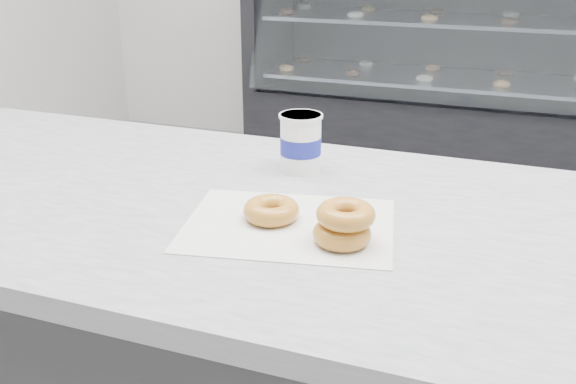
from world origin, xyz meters
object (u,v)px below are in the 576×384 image
(display_case, at_px, (464,95))
(coffee_cup, at_px, (301,142))
(donut_single, at_px, (271,210))
(donut_stack, at_px, (344,224))

(display_case, distance_m, coffee_cup, 2.57)
(display_case, distance_m, donut_single, 2.81)
(display_case, xyz_separation_m, donut_single, (-0.07, -2.77, 0.43))
(donut_single, relative_size, donut_stack, 0.76)
(donut_stack, bearing_deg, display_case, 91.40)
(display_case, bearing_deg, donut_single, -91.40)
(display_case, relative_size, coffee_cup, 20.59)
(coffee_cup, bearing_deg, display_case, 75.35)
(donut_stack, bearing_deg, donut_single, 162.68)
(donut_single, distance_m, donut_stack, 0.14)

